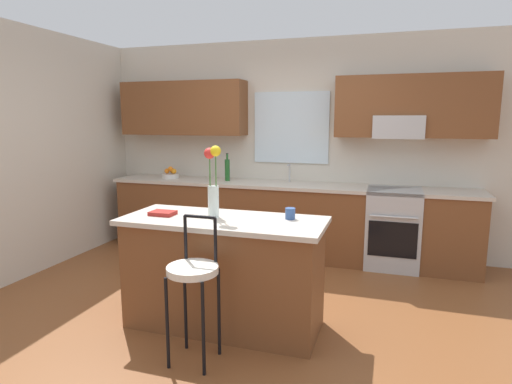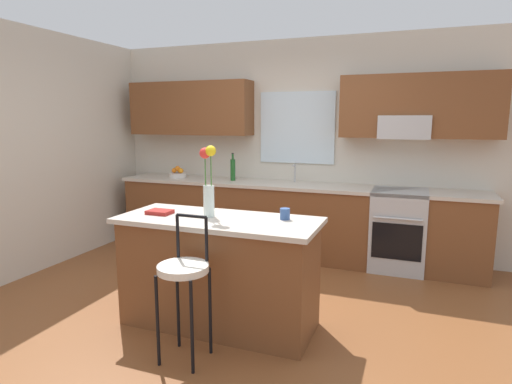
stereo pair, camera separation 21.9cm
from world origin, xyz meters
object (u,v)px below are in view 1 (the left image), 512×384
kitchen_island (224,272)px  fruit_bowl_oranges (171,174)px  bar_stool_near (193,276)px  flower_vase (213,183)px  mug_ceramic (290,214)px  cookbook (163,213)px  bottle_olive_oil (227,169)px  oven_range (393,228)px

kitchen_island → fruit_bowl_oranges: size_ratio=6.88×
bar_stool_near → flower_vase: (-0.09, 0.57, 0.57)m
mug_ceramic → bar_stool_near: bearing=-126.5°
cookbook → mug_ceramic: bearing=9.9°
kitchen_island → mug_ceramic: (0.52, 0.15, 0.50)m
flower_vase → kitchen_island: bearing=-7.9°
fruit_bowl_oranges → cookbook: bearing=-62.7°
flower_vase → bottle_olive_oil: bearing=108.4°
fruit_bowl_oranges → mug_ceramic: bearing=-41.4°
bar_stool_near → fruit_bowl_oranges: 3.01m
bar_stool_near → mug_ceramic: bar_stool_near is taller
mug_ceramic → cookbook: mug_ceramic is taller
flower_vase → fruit_bowl_oranges: (-1.48, 1.98, -0.24)m
flower_vase → cookbook: size_ratio=2.92×
bar_stool_near → mug_ceramic: (0.52, 0.70, 0.33)m
oven_range → fruit_bowl_oranges: (-2.90, 0.03, 0.51)m
kitchen_island → flower_vase: flower_vase is taller
oven_range → bar_stool_near: 2.85m
bar_stool_near → cookbook: bearing=135.3°
flower_vase → bottle_olive_oil: flower_vase is taller
oven_range → cookbook: bearing=-132.9°
flower_vase → fruit_bowl_oranges: flower_vase is taller
flower_vase → bottle_olive_oil: size_ratio=1.62×
mug_ceramic → fruit_bowl_oranges: (-2.09, 1.84, 0.00)m
cookbook → bottle_olive_oil: (-0.22, 2.02, 0.13)m
cookbook → bottle_olive_oil: bearing=96.1°
flower_vase → mug_ceramic: flower_vase is taller
bar_stool_near → fruit_bowl_oranges: size_ratio=4.34×
mug_ceramic → bottle_olive_oil: bottle_olive_oil is taller
oven_range → mug_ceramic: size_ratio=10.22×
bottle_olive_oil → flower_vase: bearing=-71.6°
bar_stool_near → bottle_olive_oil: 2.69m
bar_stool_near → mug_ceramic: 0.94m
bar_stool_near → kitchen_island: bearing=90.0°
fruit_bowl_oranges → oven_range: bearing=-0.6°
oven_range → flower_vase: 2.52m
oven_range → mug_ceramic: 2.05m
cookbook → bar_stool_near: bearing=-44.7°
bar_stool_near → flower_vase: flower_vase is taller
oven_range → kitchen_island: (-1.33, -1.96, 0.00)m
flower_vase → bottle_olive_oil: (-0.66, 1.97, -0.14)m
kitchen_island → mug_ceramic: mug_ceramic is taller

